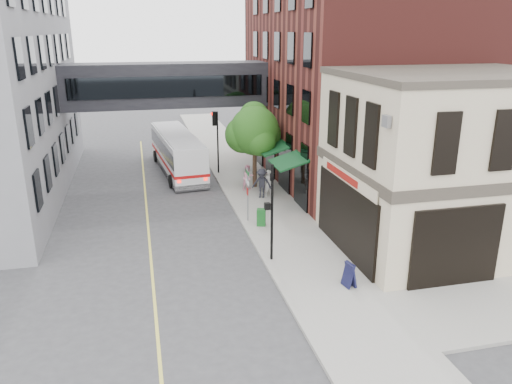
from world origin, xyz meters
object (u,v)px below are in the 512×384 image
pedestrian_c (262,183)px  sandwich_board (349,275)px  pedestrian_b (248,177)px  pedestrian_a (269,183)px  bus (177,151)px  newspaper_box (261,217)px

pedestrian_c → sandwich_board: bearing=-62.6°
pedestrian_b → pedestrian_a: bearing=-91.1°
pedestrian_b → pedestrian_c: bearing=-106.2°
pedestrian_c → sandwich_board: 11.89m
bus → pedestrian_b: 7.28m
pedestrian_a → pedestrian_c: (-0.49, -0.10, 0.08)m
pedestrian_c → sandwich_board: pedestrian_c is taller
bus → pedestrian_c: (4.54, -7.77, -0.52)m
pedestrian_c → pedestrian_a: bearing=35.5°
pedestrian_a → pedestrian_c: size_ratio=0.92×
pedestrian_a → pedestrian_c: 0.51m
pedestrian_a → newspaper_box: 4.93m
pedestrian_a → pedestrian_b: pedestrian_a is taller
pedestrian_a → newspaper_box: size_ratio=1.87×
pedestrian_b → sandwich_board: bearing=-116.1°
pedestrian_b → newspaper_box: 6.35m
bus → sandwich_board: size_ratio=10.39×
pedestrian_b → sandwich_board: 13.69m
bus → pedestrian_b: bearing=-55.9°
pedestrian_b → sandwich_board: (1.20, -13.63, -0.33)m
bus → newspaper_box: 12.80m
newspaper_box → pedestrian_b: bearing=103.0°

